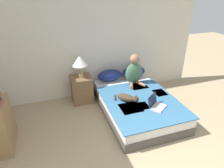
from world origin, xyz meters
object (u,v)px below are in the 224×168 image
cat_tabby (128,98)px  table_lamp (80,62)px  bookshelf (2,125)px  bed (137,104)px  pillow_far (134,72)px  laptop_open (156,105)px  pillow_near (110,75)px  person_sitting (134,72)px  nightstand (82,89)px

cat_tabby → table_lamp: table_lamp is taller
bookshelf → bed: bearing=4.1°
pillow_far → laptop_open: bearing=-96.0°
pillow_far → laptop_open: pillow_far is taller
bed → pillow_near: pillow_near is taller
bed → cat_tabby: (-0.27, -0.12, 0.28)m
bed → table_lamp: (-1.01, 0.83, 0.79)m
person_sitting → cat_tabby: size_ratio=1.43×
bed → bookshelf: 2.54m
pillow_far → person_sitting: person_sitting is taller
pillow_far → cat_tabby: size_ratio=1.21×
person_sitting → bed: bearing=-106.6°
nightstand → table_lamp: (0.00, 0.01, 0.67)m
cat_tabby → nightstand: size_ratio=0.81×
bed → laptop_open: bearing=-70.6°
bed → pillow_far: pillow_far is taller
bed → laptop_open: (0.17, -0.47, 0.24)m
person_sitting → table_lamp: table_lamp is taller
bed → nightstand: size_ratio=3.44×
bed → bookshelf: bookshelf is taller
cat_tabby → bookshelf: 2.25m
pillow_near → table_lamp: size_ratio=1.21×
bed → cat_tabby: 0.41m
pillow_near → person_sitting: person_sitting is taller
pillow_far → cat_tabby: (-0.58, -1.01, -0.05)m
person_sitting → laptop_open: bearing=-90.4°
pillow_far → laptop_open: (-0.14, -1.36, -0.09)m
pillow_far → table_lamp: bearing=-177.6°
pillow_near → laptop_open: (0.48, -1.36, -0.09)m
pillow_far → person_sitting: size_ratio=0.85×
cat_tabby → nightstand: (-0.74, 0.95, -0.16)m
person_sitting → nightstand: person_sitting is taller
bed → pillow_near: size_ratio=3.52×
person_sitting → laptop_open: size_ratio=1.69×
cat_tabby → laptop_open: 0.56m
bookshelf → person_sitting: bearing=15.8°
pillow_far → pillow_near: bearing=180.0°
pillow_near → bookshelf: bookshelf is taller
cat_tabby → nightstand: bearing=174.6°
pillow_near → laptop_open: 1.45m
laptop_open → bookshelf: bearing=137.9°
pillow_near → laptop_open: bearing=-70.7°
person_sitting → pillow_near: bearing=147.6°
laptop_open → pillow_far: bearing=48.1°
pillow_far → person_sitting: 0.37m
bed → laptop_open: 0.56m
person_sitting → bookshelf: size_ratio=0.85×
bed → pillow_far: bearing=70.8°
cat_tabby → bookshelf: (-2.25, -0.06, -0.06)m
bed → pillow_far: 1.00m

